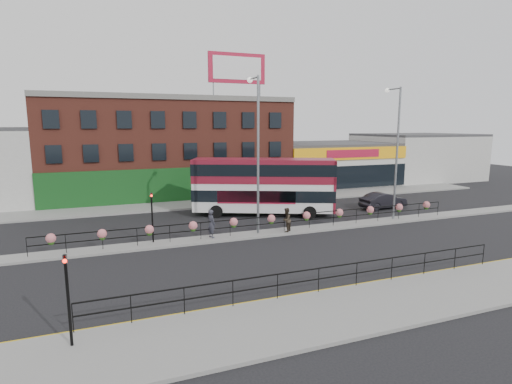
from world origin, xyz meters
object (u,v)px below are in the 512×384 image
object	(u,v)px
double_decker_bus	(264,181)
pedestrian_a	(211,224)
lamp_column_east	(395,142)
lamp_column_west	(257,141)
pedestrian_b	(286,220)
car	(383,201)

from	to	relation	value
double_decker_bus	pedestrian_a	distance (m)	8.46
pedestrian_a	lamp_column_east	bearing A→B (deg)	-107.89
lamp_column_west	double_decker_bus	bearing A→B (deg)	63.27
double_decker_bus	lamp_column_west	bearing A→B (deg)	-116.73
double_decker_bus	lamp_column_east	world-z (taller)	lamp_column_east
double_decker_bus	pedestrian_b	distance (m)	6.44
double_decker_bus	pedestrian_a	size ratio (longest dim) A/B	6.26
double_decker_bus	pedestrian_a	world-z (taller)	double_decker_bus
double_decker_bus	car	xyz separation A→B (m)	(11.14, -1.43, -2.19)
double_decker_bus	lamp_column_east	xyz separation A→B (m)	(8.86, -5.30, 3.31)
lamp_column_east	pedestrian_b	bearing A→B (deg)	-175.30
double_decker_bus	pedestrian_b	bearing A→B (deg)	-97.19
lamp_column_east	pedestrian_a	bearing A→B (deg)	-178.63
pedestrian_a	lamp_column_west	xyz separation A→B (m)	(3.30, 0.25, 5.33)
pedestrian_b	lamp_column_east	distance (m)	10.99
double_decker_bus	car	distance (m)	11.44
pedestrian_b	lamp_column_east	bearing A→B (deg)	142.78
car	pedestrian_a	xyz separation A→B (m)	(-17.16, -4.23, 0.37)
car	lamp_column_west	xyz separation A→B (m)	(-13.86, -3.97, 5.70)
car	lamp_column_west	size ratio (longest dim) A/B	0.43
lamp_column_west	lamp_column_east	size ratio (longest dim) A/B	1.03
lamp_column_west	lamp_column_east	xyz separation A→B (m)	(11.58, 0.10, -0.21)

